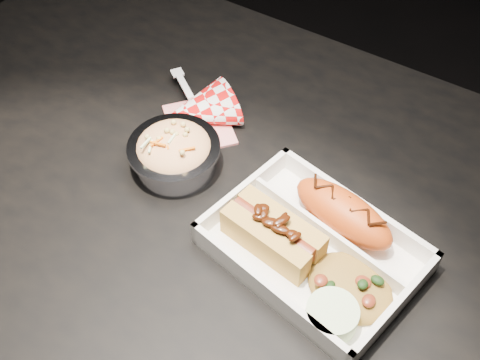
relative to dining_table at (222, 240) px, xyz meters
name	(u,v)px	position (x,y,z in m)	size (l,w,h in m)	color
dining_table	(222,240)	(0.00, 0.00, 0.00)	(1.20, 0.80, 0.75)	black
food_tray	(314,250)	(0.15, -0.01, 0.10)	(0.28, 0.23, 0.04)	white
fried_pastry	(343,213)	(0.16, 0.05, 0.12)	(0.15, 0.06, 0.05)	#C74A13
hotdog	(273,232)	(0.10, -0.03, 0.12)	(0.13, 0.08, 0.06)	#BE9141
fried_rice_mound	(351,282)	(0.21, -0.03, 0.11)	(0.11, 0.09, 0.03)	olive
cupcake_liner	(332,316)	(0.21, -0.08, 0.11)	(0.06, 0.06, 0.03)	beige
foil_coleslaw_cup	(174,151)	(-0.09, 0.02, 0.12)	(0.13, 0.13, 0.07)	silver
napkin_fork	(197,111)	(-0.12, 0.11, 0.11)	(0.17, 0.15, 0.10)	red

